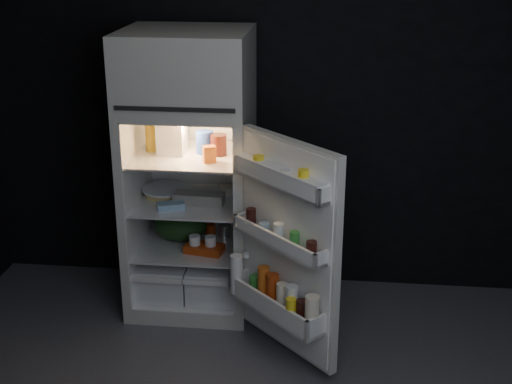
# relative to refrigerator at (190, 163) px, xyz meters

# --- Properties ---
(wall_back) EXTENTS (4.00, 0.00, 2.70)m
(wall_back) POSITION_rel_refrigerator_xyz_m (0.56, 0.38, 0.39)
(wall_back) COLOR black
(wall_back) RESTS_ON ground
(refrigerator) EXTENTS (0.76, 0.71, 1.78)m
(refrigerator) POSITION_rel_refrigerator_xyz_m (0.00, 0.00, 0.00)
(refrigerator) COLOR silver
(refrigerator) RESTS_ON ground
(fridge_door) EXTENTS (0.64, 0.65, 1.22)m
(fridge_door) POSITION_rel_refrigerator_xyz_m (0.64, -0.65, -0.27)
(fridge_door) COLOR silver
(fridge_door) RESTS_ON ground
(milk_jug) EXTENTS (0.17, 0.17, 0.24)m
(milk_jug) POSITION_rel_refrigerator_xyz_m (-0.10, -0.03, 0.19)
(milk_jug) COLOR white
(milk_jug) RESTS_ON refrigerator
(mayo_jar) EXTENTS (0.13, 0.13, 0.14)m
(mayo_jar) POSITION_rel_refrigerator_xyz_m (0.10, -0.00, 0.14)
(mayo_jar) COLOR #1D3A9E
(mayo_jar) RESTS_ON refrigerator
(jam_jar) EXTENTS (0.12, 0.12, 0.13)m
(jam_jar) POSITION_rel_refrigerator_xyz_m (0.19, -0.03, 0.14)
(jam_jar) COLOR black
(jam_jar) RESTS_ON refrigerator
(amber_bottle) EXTENTS (0.11, 0.11, 0.22)m
(amber_bottle) POSITION_rel_refrigerator_xyz_m (-0.24, 0.01, 0.18)
(amber_bottle) COLOR gold
(amber_bottle) RESTS_ON refrigerator
(small_carton) EXTENTS (0.09, 0.08, 0.10)m
(small_carton) POSITION_rel_refrigerator_xyz_m (0.16, -0.18, 0.12)
(small_carton) COLOR #D05E18
(small_carton) RESTS_ON refrigerator
(egg_carton) EXTENTS (0.32, 0.13, 0.07)m
(egg_carton) POSITION_rel_refrigerator_xyz_m (0.07, -0.10, -0.19)
(egg_carton) COLOR gray
(egg_carton) RESTS_ON refrigerator
(pie) EXTENTS (0.32, 0.32, 0.04)m
(pie) POSITION_rel_refrigerator_xyz_m (-0.16, 0.02, -0.21)
(pie) COLOR tan
(pie) RESTS_ON refrigerator
(flat_package) EXTENTS (0.18, 0.13, 0.04)m
(flat_package) POSITION_rel_refrigerator_xyz_m (-0.08, -0.21, -0.21)
(flat_package) COLOR #7FA5C4
(flat_package) RESTS_ON refrigerator
(wrapped_pkg) EXTENTS (0.13, 0.11, 0.05)m
(wrapped_pkg) POSITION_rel_refrigerator_xyz_m (0.23, 0.10, -0.20)
(wrapped_pkg) COLOR beige
(wrapped_pkg) RESTS_ON refrigerator
(produce_bag) EXTENTS (0.39, 0.34, 0.20)m
(produce_bag) POSITION_rel_refrigerator_xyz_m (-0.08, 0.02, -0.43)
(produce_bag) COLOR #193815
(produce_bag) RESTS_ON refrigerator
(yogurt_tray) EXTENTS (0.26, 0.17, 0.05)m
(yogurt_tray) POSITION_rel_refrigerator_xyz_m (0.11, -0.17, -0.50)
(yogurt_tray) COLOR #A9360E
(yogurt_tray) RESTS_ON refrigerator
(small_can_red) EXTENTS (0.07, 0.07, 0.09)m
(small_can_red) POSITION_rel_refrigerator_xyz_m (0.11, 0.07, -0.48)
(small_can_red) COLOR #A9360E
(small_can_red) RESTS_ON refrigerator
(small_can_silver) EXTENTS (0.08, 0.08, 0.09)m
(small_can_silver) POSITION_rel_refrigerator_xyz_m (0.20, 0.07, -0.48)
(small_can_silver) COLOR silver
(small_can_silver) RESTS_ON refrigerator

